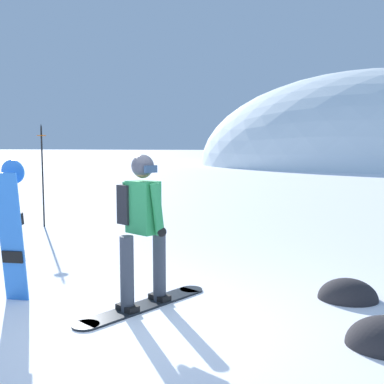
# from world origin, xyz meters

# --- Properties ---
(ground_plane) EXTENTS (300.00, 300.00, 0.00)m
(ground_plane) POSITION_xyz_m (0.00, 0.00, 0.00)
(ground_plane) COLOR white
(ridge_peak_main) EXTENTS (31.79, 28.61, 16.72)m
(ridge_peak_main) POSITION_xyz_m (10.52, 40.10, 0.00)
(ridge_peak_main) COLOR white
(ridge_peak_main) RESTS_ON ground
(snowboarder_main) EXTENTS (1.12, 1.59, 1.71)m
(snowboarder_main) POSITION_xyz_m (-0.06, 0.50, 0.92)
(snowboarder_main) COLOR black
(snowboarder_main) RESTS_ON ground
(spare_snowboard) EXTENTS (0.28, 0.21, 1.65)m
(spare_snowboard) POSITION_xyz_m (-1.57, 0.39, 0.84)
(spare_snowboard) COLOR blue
(spare_snowboard) RESTS_ON ground
(piste_marker_near) EXTENTS (0.20, 0.20, 2.28)m
(piste_marker_near) POSITION_xyz_m (-3.65, 5.09, 1.29)
(piste_marker_near) COLOR black
(piste_marker_near) RESTS_ON ground
(rock_small) EXTENTS (0.70, 0.59, 0.49)m
(rock_small) POSITION_xyz_m (2.27, 1.16, 0.00)
(rock_small) COLOR #282628
(rock_small) RESTS_ON ground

